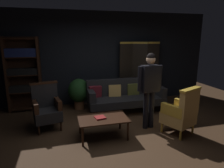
# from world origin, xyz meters

# --- Properties ---
(ground_plane) EXTENTS (10.00, 10.00, 0.00)m
(ground_plane) POSITION_xyz_m (0.00, 0.00, 0.00)
(ground_plane) COLOR #3D2819
(back_wall) EXTENTS (7.20, 0.10, 2.80)m
(back_wall) POSITION_xyz_m (0.00, 2.45, 1.40)
(back_wall) COLOR black
(back_wall) RESTS_ON ground_plane
(folding_screen) EXTENTS (1.30, 0.28, 1.90)m
(folding_screen) POSITION_xyz_m (1.24, 2.14, 0.99)
(folding_screen) COLOR black
(folding_screen) RESTS_ON ground_plane
(bookshelf) EXTENTS (0.90, 0.32, 2.05)m
(bookshelf) POSITION_xyz_m (-2.15, 2.19, 1.09)
(bookshelf) COLOR black
(bookshelf) RESTS_ON ground_plane
(velvet_couch) EXTENTS (2.12, 0.78, 0.88)m
(velvet_couch) POSITION_xyz_m (0.55, 1.46, 0.46)
(velvet_couch) COLOR black
(velvet_couch) RESTS_ON ground_plane
(coffee_table) EXTENTS (1.00, 0.64, 0.42)m
(coffee_table) POSITION_xyz_m (-0.38, 0.10, 0.37)
(coffee_table) COLOR black
(coffee_table) RESTS_ON ground_plane
(armchair_gilt_accent) EXTENTS (0.76, 0.76, 1.04)m
(armchair_gilt_accent) POSITION_xyz_m (1.24, -0.20, 0.49)
(armchair_gilt_accent) COLOR gold
(armchair_gilt_accent) RESTS_ON ground_plane
(armchair_wing_left) EXTENTS (0.69, 0.69, 1.04)m
(armchair_wing_left) POSITION_xyz_m (-1.51, 0.84, 0.49)
(armchair_wing_left) COLOR black
(armchair_wing_left) RESTS_ON ground_plane
(standing_figure) EXTENTS (0.59, 0.26, 1.70)m
(standing_figure) POSITION_xyz_m (0.72, 0.27, 1.03)
(standing_figure) COLOR black
(standing_figure) RESTS_ON ground_plane
(potted_plant) EXTENTS (0.60, 0.60, 0.89)m
(potted_plant) POSITION_xyz_m (-0.69, 1.90, 0.52)
(potted_plant) COLOR brown
(potted_plant) RESTS_ON ground_plane
(book_red_leather) EXTENTS (0.24, 0.23, 0.03)m
(book_red_leather) POSITION_xyz_m (-0.43, 0.10, 0.43)
(book_red_leather) COLOR maroon
(book_red_leather) RESTS_ON coffee_table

